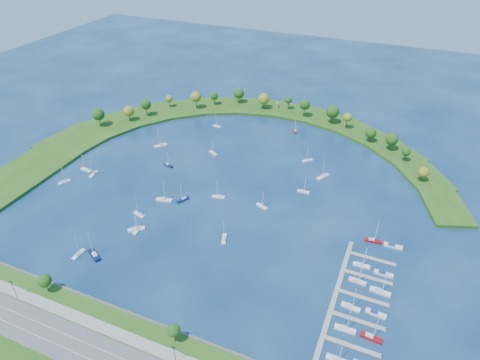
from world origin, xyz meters
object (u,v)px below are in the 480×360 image
at_px(moored_boat_2, 139,214).
at_px(docked_boat_9, 383,274).
at_px(moored_boat_0, 303,191).
at_px(moored_boat_5, 136,229).
at_px(docked_boat_10, 373,240).
at_px(moored_boat_19, 308,160).
at_px(docked_boat_2, 345,329).
at_px(docked_boat_5, 376,313).
at_px(moored_boat_1, 79,254).
at_px(docked_boat_8, 361,265).
at_px(moored_boat_17, 295,131).
at_px(moored_boat_16, 219,196).
at_px(harbor_tower, 277,105).
at_px(moored_boat_12, 86,169).
at_px(moored_boat_14, 164,199).
at_px(moored_boat_11, 183,199).
at_px(moored_boat_20, 94,174).
at_px(moored_boat_6, 217,126).
at_px(docked_boat_0, 337,359).
at_px(docked_boat_3, 371,337).
at_px(moored_boat_13, 213,153).
at_px(docked_boat_4, 351,307).
at_px(moored_boat_3, 323,176).
at_px(dock_system, 350,306).
at_px(moored_boat_9, 224,239).
at_px(moored_boat_4, 64,182).
at_px(moored_boat_10, 161,145).
at_px(docked_boat_7, 380,291).
at_px(moored_boat_15, 94,254).
at_px(moored_boat_8, 137,230).
at_px(docked_boat_11, 393,246).
at_px(moored_boat_7, 262,206).
at_px(docked_boat_6, 357,281).

height_order(moored_boat_2, docked_boat_9, moored_boat_2).
bearing_deg(moored_boat_0, moored_boat_5, -139.24).
bearing_deg(moored_boat_2, docked_boat_10, -151.52).
height_order(moored_boat_19, docked_boat_2, docked_boat_2).
height_order(moored_boat_19, docked_boat_5, moored_boat_19).
relative_size(moored_boat_1, docked_boat_8, 0.95).
bearing_deg(moored_boat_17, moored_boat_16, 145.82).
relative_size(docked_boat_8, docked_boat_10, 0.96).
bearing_deg(moored_boat_2, harbor_tower, -83.68).
relative_size(moored_boat_12, moored_boat_14, 0.85).
distance_m(moored_boat_11, docked_boat_5, 121.88).
xyz_separation_m(moored_boat_20, docked_boat_2, (171.20, -53.31, 0.05)).
xyz_separation_m(moored_boat_17, docked_boat_5, (80.85, -148.24, -0.21)).
distance_m(moored_boat_6, docked_boat_0, 205.24).
height_order(docked_boat_3, docked_boat_9, docked_boat_3).
bearing_deg(docked_boat_9, moored_boat_11, 173.89).
bearing_deg(moored_boat_13, docked_boat_9, -179.60).
distance_m(harbor_tower, moored_boat_19, 82.99).
bearing_deg(moored_boat_13, docked_boat_4, 169.69).
bearing_deg(moored_boat_3, dock_system, 50.06).
distance_m(moored_boat_2, docked_boat_8, 120.99).
distance_m(moored_boat_9, docked_boat_4, 70.95).
bearing_deg(moored_boat_11, docked_boat_4, 96.31).
bearing_deg(docked_boat_5, moored_boat_20, 173.50).
height_order(moored_boat_4, moored_boat_10, moored_boat_10).
bearing_deg(docked_boat_7, docked_boat_0, -99.32).
xyz_separation_m(moored_boat_15, moored_boat_17, (52.22, 166.92, -0.12)).
height_order(moored_boat_19, docked_boat_9, moored_boat_19).
bearing_deg(moored_boat_3, moored_boat_9, 6.56).
distance_m(moored_boat_2, moored_boat_15, 35.68).
bearing_deg(moored_boat_11, moored_boat_6, -139.21).
distance_m(moored_boat_4, moored_boat_8, 71.21).
bearing_deg(docked_boat_5, moored_boat_19, 124.76).
relative_size(moored_boat_4, moored_boat_13, 1.01).
relative_size(moored_boat_19, docked_boat_8, 0.89).
relative_size(docked_boat_3, docked_boat_5, 1.46).
xyz_separation_m(moored_boat_15, docked_boat_4, (122.61, 17.88, -0.08)).
xyz_separation_m(moored_boat_10, docked_boat_11, (163.98, -42.81, -0.26)).
height_order(moored_boat_15, docked_boat_10, moored_boat_15).
relative_size(moored_boat_7, moored_boat_15, 0.75).
bearing_deg(moored_boat_7, docked_boat_9, 3.41).
height_order(docked_boat_2, docked_boat_6, docked_boat_2).
xyz_separation_m(dock_system, docked_boat_6, (0.22, 15.11, 0.55)).
bearing_deg(docked_boat_0, moored_boat_9, 147.85).
height_order(moored_boat_14, docked_boat_7, moored_boat_14).
height_order(moored_boat_14, docked_boat_5, moored_boat_14).
relative_size(moored_boat_17, docked_boat_6, 0.89).
distance_m(moored_boat_7, moored_boat_14, 57.14).
relative_size(docked_boat_5, docked_boat_6, 0.76).
relative_size(moored_boat_16, docked_boat_2, 0.86).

